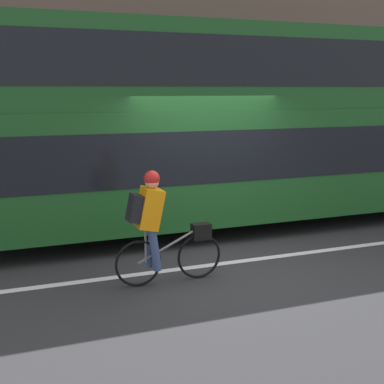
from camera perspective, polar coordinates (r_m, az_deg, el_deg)
ground_plane at (r=8.14m, az=4.22°, el=-7.77°), size 80.00×80.00×0.00m
road_center_line at (r=8.22m, az=3.90°, el=-7.53°), size 50.00×0.14×0.01m
sidewalk_curb at (r=12.73m, az=-5.68°, el=-0.60°), size 60.00×2.31×0.15m
building_facade at (r=13.75m, az=-7.44°, el=13.07°), size 60.00×0.30×6.29m
bus at (r=10.19m, az=4.76°, el=7.82°), size 10.00×2.52×3.69m
cyclist_on_bike at (r=7.14m, az=-3.73°, el=-3.34°), size 1.52×0.32×1.56m
street_sign_post at (r=13.13m, az=3.06°, el=5.68°), size 0.36×0.09×2.25m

